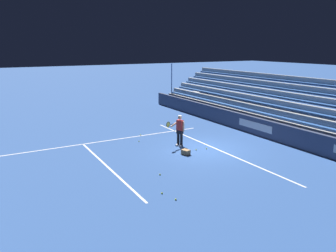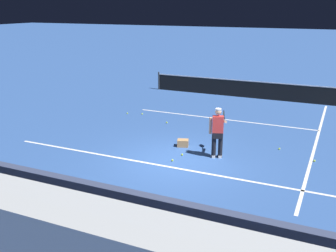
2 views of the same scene
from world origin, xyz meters
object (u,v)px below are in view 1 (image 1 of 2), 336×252
object	(u,v)px
ball_box_cardboard	(186,152)
tennis_ball_far_left	(176,199)
tennis_ball_stray_back	(141,135)
tennis_ball_near_player	(162,193)
tennis_player	(179,130)
tennis_ball_by_box	(206,149)
tennis_ball_far_right	(160,174)
tennis_ball_on_baseline	(139,141)
tennis_ball_toward_net	(196,150)

from	to	relation	value
ball_box_cardboard	tennis_ball_far_left	distance (m)	5.12
tennis_ball_far_left	tennis_ball_stray_back	distance (m)	9.01
tennis_ball_near_player	tennis_ball_stray_back	bearing A→B (deg)	-19.51
tennis_player	tennis_ball_near_player	xyz separation A→B (m)	(-4.86, 3.75, -0.86)
tennis_ball_far_left	ball_box_cardboard	bearing A→B (deg)	-36.67
tennis_ball_by_box	tennis_ball_far_left	world-z (taller)	same
tennis_player	tennis_ball_far_right	distance (m)	4.45
tennis_ball_by_box	tennis_ball_stray_back	xyz separation A→B (m)	(4.29, 1.90, 0.00)
tennis_player	tennis_ball_by_box	world-z (taller)	tennis_player
tennis_player	tennis_ball_far_right	xyz separation A→B (m)	(-3.22, 2.95, -0.86)
tennis_ball_far_left	tennis_ball_near_player	xyz separation A→B (m)	(0.70, 0.18, 0.00)
ball_box_cardboard	tennis_ball_on_baseline	world-z (taller)	ball_box_cardboard
tennis_ball_far_right	tennis_ball_near_player	world-z (taller)	same
tennis_ball_toward_net	tennis_player	bearing A→B (deg)	17.04
tennis_ball_near_player	tennis_ball_far_left	bearing A→B (deg)	-165.31
ball_box_cardboard	tennis_ball_near_player	world-z (taller)	ball_box_cardboard
ball_box_cardboard	tennis_ball_toward_net	size ratio (longest dim) A/B	6.06
tennis_player	tennis_ball_toward_net	distance (m)	1.46
tennis_ball_by_box	tennis_ball_stray_back	size ratio (longest dim) A/B	1.00
tennis_player	ball_box_cardboard	size ratio (longest dim) A/B	4.29
tennis_ball_by_box	tennis_ball_far_left	xyz separation A→B (m)	(-4.33, 4.52, 0.00)
tennis_ball_on_baseline	tennis_ball_stray_back	bearing A→B (deg)	-28.72
tennis_ball_toward_net	tennis_ball_near_player	world-z (taller)	same
tennis_ball_stray_back	tennis_ball_toward_net	bearing A→B (deg)	-162.88
tennis_ball_far_left	tennis_ball_on_baseline	bearing A→B (deg)	-14.75
tennis_ball_far_left	tennis_ball_toward_net	size ratio (longest dim) A/B	1.00
tennis_ball_far_right	tennis_ball_stray_back	bearing A→B (deg)	-17.73
tennis_player	tennis_ball_by_box	xyz separation A→B (m)	(-1.23, -0.95, -0.86)
ball_box_cardboard	tennis_ball_on_baseline	distance (m)	3.46
tennis_player	tennis_ball_far_left	distance (m)	6.66
tennis_ball_far_left	tennis_ball_toward_net	bearing A→B (deg)	-41.49
tennis_ball_by_box	tennis_ball_toward_net	size ratio (longest dim) A/B	1.00
tennis_ball_far_left	tennis_player	bearing A→B (deg)	-32.69
tennis_ball_far_right	tennis_ball_near_player	distance (m)	1.83
tennis_ball_toward_net	tennis_ball_far_left	bearing A→B (deg)	138.51
tennis_player	tennis_ball_far_left	size ratio (longest dim) A/B	25.98
ball_box_cardboard	tennis_ball_on_baseline	size ratio (longest dim) A/B	6.06
tennis_ball_on_baseline	ball_box_cardboard	bearing A→B (deg)	-161.24
tennis_ball_stray_back	tennis_ball_toward_net	size ratio (longest dim) A/B	1.00
tennis_ball_on_baseline	tennis_ball_near_player	size ratio (longest dim) A/B	1.00
tennis_ball_by_box	tennis_ball_far_right	size ratio (longest dim) A/B	1.00
ball_box_cardboard	tennis_ball_by_box	bearing A→B (deg)	-81.18
tennis_ball_on_baseline	tennis_ball_toward_net	distance (m)	3.55
tennis_ball_toward_net	tennis_ball_near_player	xyz separation A→B (m)	(-3.73, 4.10, 0.00)
tennis_ball_far_left	tennis_ball_toward_net	distance (m)	5.91
tennis_player	tennis_ball_far_right	size ratio (longest dim) A/B	25.98
tennis_ball_by_box	tennis_ball_far_right	bearing A→B (deg)	116.98
tennis_ball_on_baseline	tennis_ball_far_right	bearing A→B (deg)	165.25
ball_box_cardboard	tennis_ball_toward_net	xyz separation A→B (m)	(0.32, -0.86, -0.10)
ball_box_cardboard	tennis_ball_near_player	distance (m)	4.70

